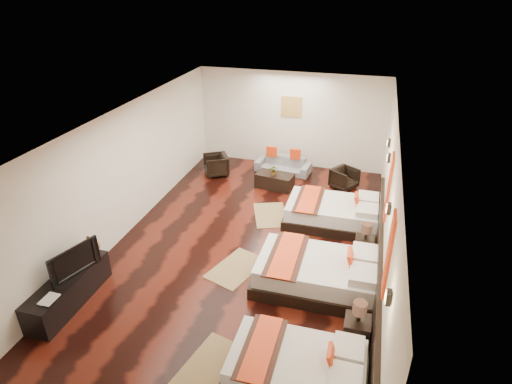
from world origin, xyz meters
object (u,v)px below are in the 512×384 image
(sofa, at_px, (283,165))
(table_plant, at_px, (274,170))
(bed_near, at_px, (298,368))
(tv, at_px, (71,259))
(nightstand_a, at_px, (357,328))
(book, at_px, (43,298))
(armchair_left, at_px, (216,165))
(armchair_right, at_px, (344,178))
(bed_far, at_px, (334,213))
(coffee_table, at_px, (275,181))
(figurine, at_px, (89,245))
(tv_console, at_px, (69,290))
(bed_mid, at_px, (320,273))
(nightstand_b, at_px, (364,245))

(sofa, relative_size, table_plant, 5.88)
(sofa, bearing_deg, table_plant, -84.28)
(bed_near, bearing_deg, tv, 170.21)
(nightstand_a, distance_m, book, 5.05)
(armchair_left, bearing_deg, table_plant, 46.71)
(book, relative_size, table_plant, 1.13)
(nightstand_a, height_order, armchair_right, nightstand_a)
(armchair_left, relative_size, table_plant, 2.46)
(bed_far, distance_m, coffee_table, 2.29)
(figurine, bearing_deg, table_plant, 62.57)
(book, bearing_deg, armchair_left, 84.59)
(bed_far, relative_size, figurine, 5.79)
(bed_far, height_order, tv_console, bed_far)
(table_plant, bearing_deg, tv_console, -114.14)
(table_plant, bearing_deg, armchair_right, 15.73)
(nightstand_a, height_order, book, nightstand_a)
(tv, relative_size, figurine, 2.55)
(bed_mid, xyz_separation_m, bed_far, (-0.00, 2.35, -0.02))
(tv_console, height_order, armchair_right, armchair_right)
(armchair_right, height_order, coffee_table, armchair_right)
(tv, bearing_deg, armchair_left, 12.16)
(nightstand_b, bearing_deg, tv, -151.62)
(book, bearing_deg, figurine, 90.00)
(tv, xyz_separation_m, book, (-0.05, -0.73, -0.26))
(bed_far, distance_m, figurine, 5.32)
(bed_near, distance_m, figurine, 4.41)
(bed_far, bearing_deg, nightstand_a, -78.11)
(nightstand_b, bearing_deg, sofa, 124.35)
(bed_near, xyz_separation_m, figurine, (-4.20, 1.28, 0.48))
(bed_mid, distance_m, nightstand_a, 1.41)
(bed_near, distance_m, book, 4.21)
(bed_far, relative_size, table_plant, 8.08)
(bed_mid, bearing_deg, sofa, 109.92)
(coffee_table, bearing_deg, nightstand_a, -63.41)
(bed_mid, xyz_separation_m, figurine, (-4.20, -0.89, 0.43))
(nightstand_b, relative_size, armchair_right, 1.26)
(coffee_table, xyz_separation_m, table_plant, (-0.02, -0.04, 0.34))
(coffee_table, bearing_deg, bed_far, -39.71)
(bed_far, relative_size, sofa, 1.37)
(figurine, xyz_separation_m, armchair_right, (4.26, 5.18, -0.45))
(bed_mid, relative_size, tv_console, 1.30)
(figurine, distance_m, sofa, 6.27)
(tv_console, height_order, figurine, figurine)
(armchair_right, height_order, table_plant, table_plant)
(bed_far, height_order, book, bed_far)
(nightstand_a, height_order, figurine, figurine)
(armchair_right, xyz_separation_m, coffee_table, (-1.82, -0.48, -0.08))
(coffee_table, bearing_deg, tv_console, -114.14)
(nightstand_b, relative_size, armchair_left, 1.19)
(bed_far, xyz_separation_m, armchair_left, (-3.60, 1.83, 0.02))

